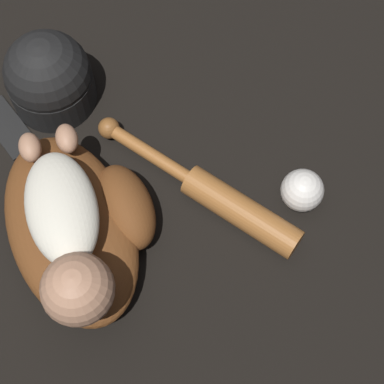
# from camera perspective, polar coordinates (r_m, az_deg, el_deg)

# --- Properties ---
(ground_plane) EXTENTS (6.00, 6.00, 0.00)m
(ground_plane) POSITION_cam_1_polar(r_m,az_deg,el_deg) (1.19, -12.72, -5.75)
(ground_plane) COLOR black
(baseball_glove) EXTENTS (0.42, 0.32, 0.10)m
(baseball_glove) POSITION_cam_1_polar(r_m,az_deg,el_deg) (1.14, -9.92, -2.81)
(baseball_glove) COLOR brown
(baseball_glove) RESTS_ON ground
(baby_figure) EXTENTS (0.37, 0.15, 0.11)m
(baby_figure) POSITION_cam_1_polar(r_m,az_deg,el_deg) (1.04, -11.00, -4.06)
(baby_figure) COLOR silver
(baby_figure) RESTS_ON baseball_glove
(baseball_bat) EXTENTS (0.32, 0.35, 0.06)m
(baseball_bat) POSITION_cam_1_polar(r_m,az_deg,el_deg) (1.17, 2.39, -0.46)
(baseball_bat) COLOR #9E602D
(baseball_bat) RESTS_ON ground
(baseball) EXTENTS (0.08, 0.08, 0.08)m
(baseball) POSITION_cam_1_polar(r_m,az_deg,el_deg) (1.18, 9.77, 0.15)
(baseball) COLOR white
(baseball) RESTS_ON ground
(baseball_cap) EXTENTS (0.22, 0.24, 0.17)m
(baseball_cap) POSITION_cam_1_polar(r_m,az_deg,el_deg) (1.28, -12.62, 9.82)
(baseball_cap) COLOR black
(baseball_cap) RESTS_ON ground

